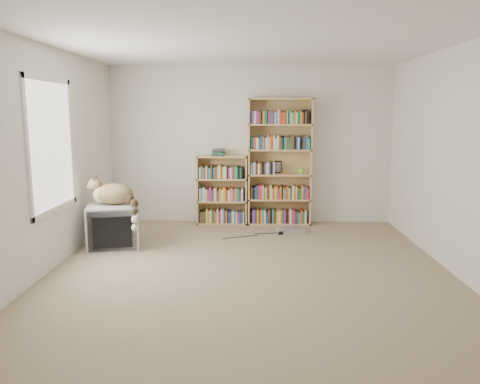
{
  "coord_description": "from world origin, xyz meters",
  "views": [
    {
      "loc": [
        0.01,
        -5.02,
        1.76
      ],
      "look_at": [
        -0.13,
        1.0,
        0.74
      ],
      "focal_mm": 35.0,
      "sensor_mm": 36.0,
      "label": 1
    }
  ],
  "objects_px": {
    "crt_tv": "(114,226)",
    "bookcase_short": "(222,192)",
    "dvd_player": "(291,230)",
    "cat": "(117,197)",
    "bookcase_tall": "(280,166)"
  },
  "relations": [
    {
      "from": "bookcase_short",
      "to": "cat",
      "type": "bearing_deg",
      "value": -132.66
    },
    {
      "from": "bookcase_tall",
      "to": "cat",
      "type": "bearing_deg",
      "value": -147.48
    },
    {
      "from": "crt_tv",
      "to": "bookcase_short",
      "type": "height_order",
      "value": "bookcase_short"
    },
    {
      "from": "cat",
      "to": "crt_tv",
      "type": "bearing_deg",
      "value": 175.48
    },
    {
      "from": "crt_tv",
      "to": "bookcase_tall",
      "type": "xyz_separation_m",
      "value": [
        2.26,
        1.4,
        0.65
      ]
    },
    {
      "from": "bookcase_tall",
      "to": "dvd_player",
      "type": "xyz_separation_m",
      "value": [
        0.14,
        -0.63,
        -0.9
      ]
    },
    {
      "from": "crt_tv",
      "to": "dvd_player",
      "type": "relative_size",
      "value": 2.12
    },
    {
      "from": "bookcase_short",
      "to": "bookcase_tall",
      "type": "bearing_deg",
      "value": 0.11
    },
    {
      "from": "crt_tv",
      "to": "bookcase_short",
      "type": "bearing_deg",
      "value": 34.17
    },
    {
      "from": "cat",
      "to": "bookcase_short",
      "type": "xyz_separation_m",
      "value": [
        1.3,
        1.41,
        -0.17
      ]
    },
    {
      "from": "cat",
      "to": "bookcase_tall",
      "type": "xyz_separation_m",
      "value": [
        2.21,
        1.41,
        0.26
      ]
    },
    {
      "from": "bookcase_short",
      "to": "dvd_player",
      "type": "bearing_deg",
      "value": -30.53
    },
    {
      "from": "crt_tv",
      "to": "bookcase_short",
      "type": "relative_size",
      "value": 0.7
    },
    {
      "from": "dvd_player",
      "to": "cat",
      "type": "bearing_deg",
      "value": 173.87
    },
    {
      "from": "crt_tv",
      "to": "cat",
      "type": "xyz_separation_m",
      "value": [
        0.05,
        -0.0,
        0.39
      ]
    }
  ]
}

